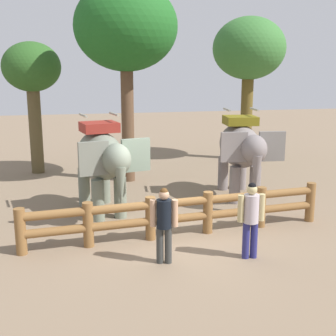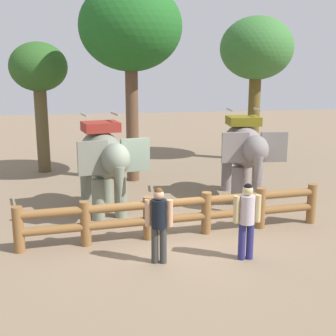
{
  "view_description": "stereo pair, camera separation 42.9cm",
  "coord_description": "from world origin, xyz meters",
  "px_view_note": "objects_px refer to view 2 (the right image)",
  "views": [
    {
      "loc": [
        -2.43,
        -9.83,
        4.02
      ],
      "look_at": [
        0.0,
        1.46,
        1.4
      ],
      "focal_mm": 47.64,
      "sensor_mm": 36.0,
      "label": 1
    },
    {
      "loc": [
        -2.01,
        -9.91,
        4.02
      ],
      "look_at": [
        0.0,
        1.46,
        1.4
      ],
      "focal_mm": 47.64,
      "sensor_mm": 36.0,
      "label": 2
    }
  ],
  "objects_px": {
    "elephant_center": "(244,149)",
    "tourist_woman_in_black": "(159,220)",
    "tree_back_center": "(39,72)",
    "tree_far_left": "(131,29)",
    "log_fence": "(178,212)",
    "tree_far_right": "(256,51)",
    "tourist_man_in_blue": "(247,216)",
    "elephant_near_left": "(103,158)"
  },
  "relations": [
    {
      "from": "elephant_center",
      "to": "tourist_man_in_blue",
      "type": "xyz_separation_m",
      "value": [
        -1.45,
        -4.36,
        -0.6
      ]
    },
    {
      "from": "elephant_center",
      "to": "tourist_woman_in_black",
      "type": "distance_m",
      "value": 5.4
    },
    {
      "from": "elephant_near_left",
      "to": "tourist_woman_in_black",
      "type": "bearing_deg",
      "value": -74.47
    },
    {
      "from": "tourist_woman_in_black",
      "to": "tree_far_left",
      "type": "distance_m",
      "value": 8.34
    },
    {
      "from": "tree_back_center",
      "to": "tree_far_right",
      "type": "height_order",
      "value": "tree_far_right"
    },
    {
      "from": "elephant_near_left",
      "to": "elephant_center",
      "type": "relative_size",
      "value": 1.01
    },
    {
      "from": "elephant_near_left",
      "to": "tree_far_left",
      "type": "relative_size",
      "value": 0.48
    },
    {
      "from": "tourist_woman_in_black",
      "to": "tree_far_left",
      "type": "bearing_deg",
      "value": 88.69
    },
    {
      "from": "elephant_center",
      "to": "tourist_man_in_blue",
      "type": "relative_size",
      "value": 1.95
    },
    {
      "from": "elephant_near_left",
      "to": "tree_far_left",
      "type": "xyz_separation_m",
      "value": [
        1.16,
        3.54,
        3.72
      ]
    },
    {
      "from": "log_fence",
      "to": "tree_back_center",
      "type": "xyz_separation_m",
      "value": [
        -3.82,
        7.68,
        3.23
      ]
    },
    {
      "from": "log_fence",
      "to": "tree_far_left",
      "type": "bearing_deg",
      "value": 95.19
    },
    {
      "from": "tourist_woman_in_black",
      "to": "tourist_man_in_blue",
      "type": "xyz_separation_m",
      "value": [
        1.85,
        -0.14,
        0.02
      ]
    },
    {
      "from": "tourist_woman_in_black",
      "to": "elephant_near_left",
      "type": "bearing_deg",
      "value": 105.53
    },
    {
      "from": "tree_far_left",
      "to": "elephant_near_left",
      "type": "bearing_deg",
      "value": -108.06
    },
    {
      "from": "tree_back_center",
      "to": "tree_far_right",
      "type": "relative_size",
      "value": 0.81
    },
    {
      "from": "elephant_center",
      "to": "tourist_woman_in_black",
      "type": "relative_size",
      "value": 2.01
    },
    {
      "from": "log_fence",
      "to": "elephant_near_left",
      "type": "distance_m",
      "value": 2.89
    },
    {
      "from": "tourist_woman_in_black",
      "to": "log_fence",
      "type": "bearing_deg",
      "value": 64.4
    },
    {
      "from": "tourist_woman_in_black",
      "to": "tree_far_right",
      "type": "xyz_separation_m",
      "value": [
        5.73,
        9.86,
        3.74
      ]
    },
    {
      "from": "elephant_near_left",
      "to": "tourist_man_in_blue",
      "type": "xyz_separation_m",
      "value": [
        2.84,
        -3.71,
        -0.6
      ]
    },
    {
      "from": "tree_far_right",
      "to": "tourist_woman_in_black",
      "type": "bearing_deg",
      "value": -120.16
    },
    {
      "from": "tree_back_center",
      "to": "tree_far_left",
      "type": "bearing_deg",
      "value": -30.97
    },
    {
      "from": "elephant_near_left",
      "to": "tourist_woman_in_black",
      "type": "xyz_separation_m",
      "value": [
        0.99,
        -3.57,
        -0.62
      ]
    },
    {
      "from": "log_fence",
      "to": "tree_far_right",
      "type": "relative_size",
      "value": 1.23
    },
    {
      "from": "tree_far_left",
      "to": "tree_back_center",
      "type": "height_order",
      "value": "tree_far_left"
    },
    {
      "from": "tree_far_left",
      "to": "tree_far_right",
      "type": "bearing_deg",
      "value": 26.28
    },
    {
      "from": "elephant_near_left",
      "to": "tourist_man_in_blue",
      "type": "relative_size",
      "value": 1.98
    },
    {
      "from": "elephant_near_left",
      "to": "tree_far_left",
      "type": "distance_m",
      "value": 5.26
    },
    {
      "from": "log_fence",
      "to": "tree_far_right",
      "type": "distance_m",
      "value": 10.66
    },
    {
      "from": "elephant_near_left",
      "to": "tourist_man_in_blue",
      "type": "distance_m",
      "value": 4.71
    },
    {
      "from": "tourist_man_in_blue",
      "to": "tree_back_center",
      "type": "relative_size",
      "value": 0.34
    },
    {
      "from": "elephant_near_left",
      "to": "tree_far_left",
      "type": "height_order",
      "value": "tree_far_left"
    },
    {
      "from": "elephant_near_left",
      "to": "tree_far_right",
      "type": "relative_size",
      "value": 0.54
    },
    {
      "from": "elephant_center",
      "to": "tourist_man_in_blue",
      "type": "bearing_deg",
      "value": -108.46
    },
    {
      "from": "tourist_man_in_blue",
      "to": "elephant_center",
      "type": "bearing_deg",
      "value": 71.54
    },
    {
      "from": "tree_far_right",
      "to": "tourist_man_in_blue",
      "type": "bearing_deg",
      "value": -111.21
    },
    {
      "from": "elephant_center",
      "to": "tourist_woman_in_black",
      "type": "bearing_deg",
      "value": -128.07
    },
    {
      "from": "log_fence",
      "to": "elephant_center",
      "type": "height_order",
      "value": "elephant_center"
    },
    {
      "from": "elephant_near_left",
      "to": "elephant_center",
      "type": "distance_m",
      "value": 4.35
    },
    {
      "from": "log_fence",
      "to": "elephant_center",
      "type": "xyz_separation_m",
      "value": [
        2.63,
        2.8,
        0.96
      ]
    },
    {
      "from": "elephant_center",
      "to": "tree_back_center",
      "type": "distance_m",
      "value": 8.39
    }
  ]
}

